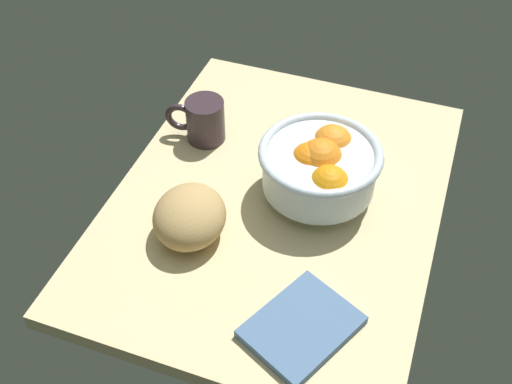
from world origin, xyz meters
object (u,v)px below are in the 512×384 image
object	(u,v)px
fruit_bowl	(320,166)
mug	(203,120)
napkin_folded	(302,327)
bread_loaf	(190,216)

from	to	relation	value
fruit_bowl	mug	xyz separation A→B (cm)	(7.39, 24.53, -2.53)
fruit_bowl	napkin_folded	xyz separation A→B (cm)	(-27.15, -5.25, -6.01)
fruit_bowl	mug	world-z (taller)	fruit_bowl
fruit_bowl	bread_loaf	world-z (taller)	fruit_bowl
bread_loaf	napkin_folded	bearing A→B (deg)	-117.22
bread_loaf	napkin_folded	size ratio (longest dim) A/B	0.86
napkin_folded	mug	bearing A→B (deg)	40.76
fruit_bowl	napkin_folded	world-z (taller)	fruit_bowl
bread_loaf	mug	size ratio (longest dim) A/B	1.17
bread_loaf	napkin_folded	xyz separation A→B (cm)	(-11.49, -22.33, -3.31)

